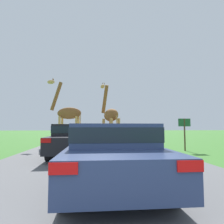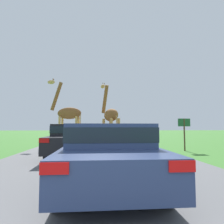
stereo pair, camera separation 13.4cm
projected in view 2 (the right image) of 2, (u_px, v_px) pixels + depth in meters
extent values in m
cube|color=#5B5B5E|center=(96.00, 136.00, 30.64)|extent=(7.90, 120.00, 0.00)
cylinder|color=tan|center=(104.00, 132.00, 14.65)|extent=(0.20, 0.20, 1.93)
cylinder|color=#2D2319|center=(104.00, 144.00, 14.58)|extent=(0.26, 0.26, 0.12)
cylinder|color=tan|center=(111.00, 132.00, 14.91)|extent=(0.20, 0.20, 1.93)
cylinder|color=#2D2319|center=(111.00, 144.00, 14.84)|extent=(0.26, 0.26, 0.12)
cylinder|color=tan|center=(111.00, 132.00, 13.51)|extent=(0.20, 0.20, 1.93)
cylinder|color=#2D2319|center=(111.00, 146.00, 13.45)|extent=(0.26, 0.26, 0.12)
cylinder|color=tan|center=(119.00, 132.00, 13.77)|extent=(0.20, 0.20, 1.93)
cylinder|color=#2D2319|center=(119.00, 145.00, 13.70)|extent=(0.26, 0.26, 0.12)
ellipsoid|color=brown|center=(111.00, 115.00, 14.30)|extent=(1.30, 1.94, 0.91)
cylinder|color=brown|center=(105.00, 99.00, 15.31)|extent=(0.59, 0.95, 2.14)
ellipsoid|color=tan|center=(103.00, 86.00, 15.79)|extent=(0.43, 0.61, 0.30)
cylinder|color=tan|center=(117.00, 122.00, 13.49)|extent=(0.07, 0.07, 1.06)
cone|color=brown|center=(103.00, 83.00, 15.63)|extent=(0.07, 0.07, 0.16)
cone|color=brown|center=(104.00, 83.00, 15.69)|extent=(0.07, 0.07, 0.16)
cylinder|color=tan|center=(59.00, 131.00, 14.24)|extent=(0.16, 0.16, 2.09)
cylinder|color=#2D2319|center=(59.00, 145.00, 14.16)|extent=(0.21, 0.21, 0.10)
cylinder|color=tan|center=(62.00, 131.00, 14.75)|extent=(0.16, 0.16, 2.09)
cylinder|color=#2D2319|center=(62.00, 144.00, 14.67)|extent=(0.21, 0.21, 0.10)
cylinder|color=tan|center=(76.00, 131.00, 14.06)|extent=(0.16, 0.16, 2.09)
cylinder|color=#2D2319|center=(76.00, 145.00, 13.99)|extent=(0.21, 0.21, 0.10)
cylinder|color=tan|center=(78.00, 131.00, 14.57)|extent=(0.16, 0.16, 2.09)
cylinder|color=#2D2319|center=(78.00, 145.00, 14.50)|extent=(0.21, 0.21, 0.10)
ellipsoid|color=brown|center=(69.00, 113.00, 14.50)|extent=(1.87, 0.99, 0.85)
cylinder|color=brown|center=(57.00, 96.00, 14.74)|extent=(0.94, 0.45, 2.14)
ellipsoid|color=tan|center=(51.00, 82.00, 14.88)|extent=(0.60, 0.36, 0.30)
cylinder|color=tan|center=(80.00, 121.00, 14.34)|extent=(0.06, 0.06, 1.15)
cone|color=brown|center=(53.00, 79.00, 14.81)|extent=(0.07, 0.07, 0.16)
cone|color=brown|center=(54.00, 79.00, 14.94)|extent=(0.07, 0.07, 0.16)
cube|color=navy|center=(109.00, 158.00, 4.58)|extent=(1.96, 4.21, 0.61)
cube|color=navy|center=(109.00, 135.00, 4.62)|extent=(1.77, 1.89, 0.48)
cube|color=#19232D|center=(109.00, 134.00, 4.62)|extent=(1.79, 1.91, 0.29)
cube|color=red|center=(54.00, 168.00, 2.42)|extent=(0.35, 0.03, 0.15)
cube|color=red|center=(182.00, 166.00, 2.56)|extent=(0.35, 0.03, 0.15)
cylinder|color=black|center=(78.00, 161.00, 5.75)|extent=(0.39, 0.69, 0.69)
cylinder|color=black|center=(132.00, 160.00, 5.88)|extent=(0.39, 0.69, 0.69)
cylinder|color=black|center=(66.00, 187.00, 3.24)|extent=(0.39, 0.69, 0.69)
cylinder|color=black|center=(160.00, 185.00, 3.37)|extent=(0.39, 0.69, 0.69)
cube|color=silver|center=(83.00, 135.00, 18.41)|extent=(1.86, 4.62, 0.70)
cube|color=silver|center=(83.00, 128.00, 18.45)|extent=(1.67, 2.08, 0.56)
cube|color=#19232D|center=(83.00, 128.00, 18.46)|extent=(1.69, 2.10, 0.33)
cube|color=red|center=(71.00, 133.00, 16.06)|extent=(0.33, 0.03, 0.17)
cube|color=red|center=(90.00, 133.00, 16.18)|extent=(0.33, 0.03, 0.17)
cylinder|color=black|center=(76.00, 137.00, 19.70)|extent=(0.37, 0.63, 0.63)
cylinder|color=black|center=(91.00, 137.00, 19.82)|extent=(0.37, 0.63, 0.63)
cylinder|color=black|center=(73.00, 139.00, 16.94)|extent=(0.37, 0.63, 0.63)
cylinder|color=black|center=(90.00, 139.00, 17.07)|extent=(0.37, 0.63, 0.63)
cube|color=black|center=(74.00, 142.00, 9.23)|extent=(1.99, 4.41, 0.65)
cube|color=black|center=(74.00, 130.00, 9.27)|extent=(1.79, 1.98, 0.51)
cube|color=#19232D|center=(74.00, 129.00, 9.27)|extent=(1.81, 2.00, 0.30)
cube|color=red|center=(44.00, 141.00, 6.98)|extent=(0.36, 0.03, 0.16)
cube|color=red|center=(91.00, 140.00, 7.12)|extent=(0.36, 0.03, 0.16)
cylinder|color=black|center=(61.00, 146.00, 10.45)|extent=(0.40, 0.69, 0.69)
cylinder|color=black|center=(92.00, 145.00, 10.59)|extent=(0.40, 0.69, 0.69)
cylinder|color=black|center=(50.00, 152.00, 7.83)|extent=(0.40, 0.69, 0.69)
cylinder|color=black|center=(91.00, 152.00, 7.96)|extent=(0.40, 0.69, 0.69)
cube|color=maroon|center=(92.00, 133.00, 26.54)|extent=(1.73, 4.29, 0.60)
cube|color=maroon|center=(92.00, 129.00, 26.58)|extent=(1.56, 1.93, 0.48)
cube|color=#19232D|center=(92.00, 128.00, 26.58)|extent=(1.58, 1.95, 0.29)
cube|color=red|center=(86.00, 131.00, 24.35)|extent=(0.31, 0.03, 0.14)
cube|color=red|center=(97.00, 131.00, 24.47)|extent=(0.31, 0.03, 0.14)
cylinder|color=black|center=(87.00, 134.00, 27.74)|extent=(0.35, 0.66, 0.66)
cylinder|color=black|center=(97.00, 134.00, 27.85)|extent=(0.35, 0.66, 0.66)
cylinder|color=black|center=(86.00, 135.00, 25.18)|extent=(0.35, 0.66, 0.66)
cylinder|color=black|center=(97.00, 135.00, 25.30)|extent=(0.35, 0.66, 0.66)
cube|color=silver|center=(112.00, 134.00, 22.45)|extent=(1.99, 3.98, 0.55)
cube|color=silver|center=(112.00, 129.00, 22.49)|extent=(1.79, 1.79, 0.45)
cube|color=#19232D|center=(112.00, 129.00, 22.49)|extent=(1.81, 1.81, 0.27)
cube|color=red|center=(106.00, 132.00, 20.41)|extent=(0.36, 0.03, 0.13)
cube|color=red|center=(122.00, 132.00, 20.55)|extent=(0.36, 0.03, 0.13)
cylinder|color=black|center=(105.00, 135.00, 23.56)|extent=(0.40, 0.70, 0.70)
cylinder|color=black|center=(118.00, 135.00, 23.69)|extent=(0.40, 0.70, 0.70)
cylinder|color=black|center=(106.00, 136.00, 21.18)|extent=(0.40, 0.70, 0.70)
cylinder|color=black|center=(121.00, 136.00, 21.32)|extent=(0.40, 0.70, 0.70)
cylinder|color=#4C3823|center=(184.00, 135.00, 11.13)|extent=(0.08, 0.08, 1.80)
cube|color=#1E562D|center=(184.00, 122.00, 11.18)|extent=(0.70, 0.04, 0.44)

